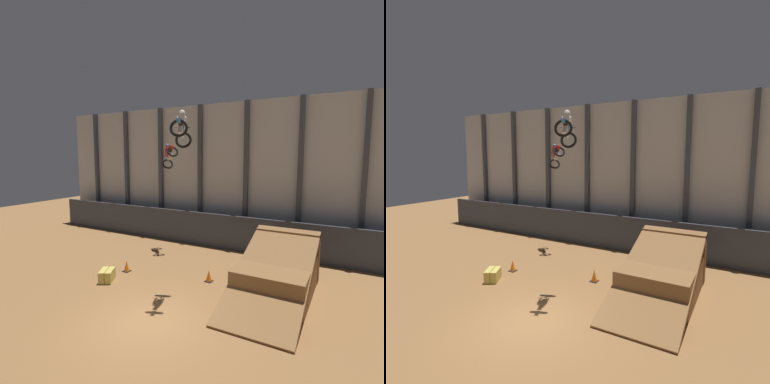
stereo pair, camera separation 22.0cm
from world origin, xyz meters
TOP-DOWN VIEW (x-y plane):
  - ground_plane at (0.00, 0.00)m, footprint 60.00×60.00m
  - arena_back_wall at (0.00, 10.80)m, footprint 32.00×0.40m
  - lower_barrier at (0.00, 9.40)m, footprint 31.36×0.20m
  - dirt_ramp at (3.55, 4.91)m, footprint 3.02×6.28m
  - rider_bike_left_air at (-4.14, 7.86)m, footprint 1.74×1.64m
  - rider_bike_right_air at (-0.08, 2.59)m, footprint 1.32×1.81m
  - traffic_cone_near_ramp at (0.41, 4.28)m, footprint 0.36×0.36m
  - traffic_cone_arena_edge at (-3.91, 3.33)m, footprint 0.36×0.36m
  - hay_bale_trackside at (-3.93, 1.94)m, footprint 0.95×1.08m

SIDE VIEW (x-z plane):
  - ground_plane at x=0.00m, z-range 0.00..0.00m
  - hay_bale_trackside at x=-3.93m, z-range -0.01..0.57m
  - traffic_cone_near_ramp at x=0.41m, z-range -0.01..0.57m
  - traffic_cone_arena_edge at x=-3.91m, z-range -0.01..0.57m
  - dirt_ramp at x=3.55m, z-range -0.43..2.11m
  - lower_barrier at x=0.00m, z-range 0.00..2.24m
  - arena_back_wall at x=0.00m, z-range 0.00..9.55m
  - rider_bike_left_air at x=-4.14m, z-range 5.25..6.93m
  - rider_bike_right_air at x=-0.08m, z-range 6.33..7.95m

